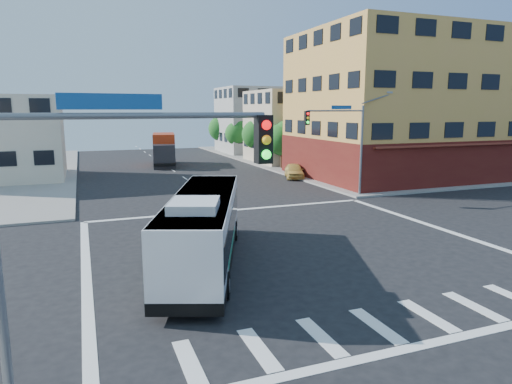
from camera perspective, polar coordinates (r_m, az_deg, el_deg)
name	(u,v)px	position (r m, az deg, el deg)	size (l,w,h in m)	color
ground	(295,250)	(22.32, 4.90, -7.24)	(120.00, 120.00, 0.00)	black
sidewalk_ne	(407,155)	(70.28, 18.37, 4.37)	(50.00, 50.00, 0.15)	gray
corner_building_ne	(397,118)	(47.69, 17.23, 8.87)	(18.10, 15.44, 14.00)	#C78F47
building_east_near	(300,127)	(59.31, 5.49, 8.13)	(12.06, 10.06, 9.00)	#BEAC91
building_east_far	(260,120)	(72.10, 0.50, 8.96)	(12.06, 10.06, 10.00)	gray
signal_mast_ne	(344,133)	(35.03, 10.92, 7.29)	(7.91, 1.13, 8.07)	slate
signal_mast_sw	(101,207)	(8.67, -18.78, -1.80)	(7.91, 1.01, 8.07)	slate
street_tree_a	(283,137)	(51.72, 3.39, 6.83)	(3.60, 3.60, 5.53)	#3D2616
street_tree_b	(257,133)	(59.08, 0.18, 7.44)	(3.80, 3.80, 5.79)	#3D2616
street_tree_c	(238,132)	(66.61, -2.32, 7.51)	(3.40, 3.40, 5.29)	#3D2616
street_tree_d	(222,127)	(74.21, -4.32, 8.10)	(4.00, 4.00, 6.03)	#3D2616
transit_bus	(204,227)	(19.90, -6.56, -4.40)	(6.42, 11.76, 3.44)	black
box_truck	(164,150)	(56.19, -11.42, 5.13)	(3.76, 8.71, 3.79)	#242428
parked_car	(294,171)	(45.18, 4.80, 2.66)	(1.71, 4.25, 1.45)	#DAB756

